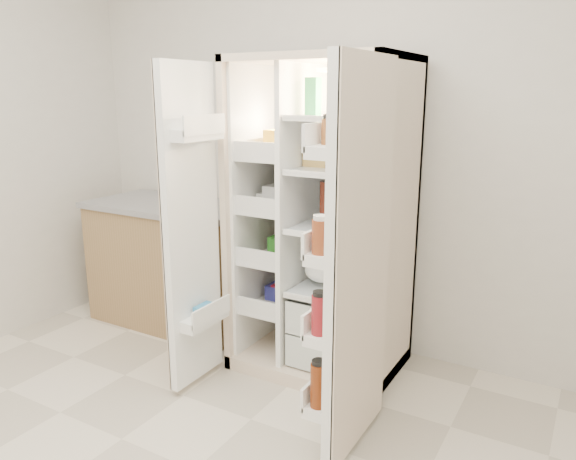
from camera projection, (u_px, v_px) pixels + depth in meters
The scene contains 5 objects.
wall_back at pixel (348, 135), 3.36m from camera, with size 4.00×0.02×2.70m, color beige.
refrigerator at pixel (328, 244), 3.19m from camera, with size 0.92×0.70×1.80m.
freezer_door at pixel (192, 231), 2.90m from camera, with size 0.15×0.40×1.72m.
fridge_door at pixel (355, 268), 2.35m from camera, with size 0.17×0.58×1.72m.
kitchen_counter at pixel (175, 263), 3.86m from camera, with size 1.19×0.63×0.87m.
Camera 1 is at (1.39, -1.12, 1.60)m, focal length 34.00 mm.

